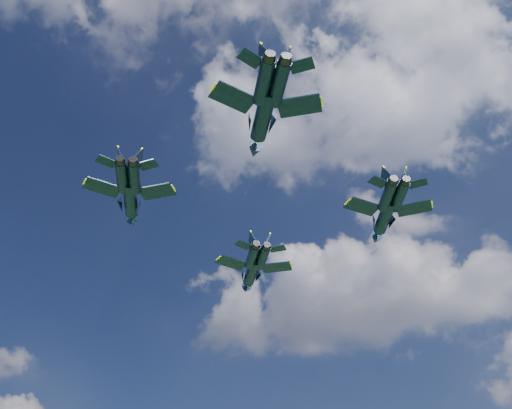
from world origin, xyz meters
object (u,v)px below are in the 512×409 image
object	(u,v)px
jet_lead	(251,273)
jet_right	(384,218)
jet_slot	(262,118)
jet_left	(131,201)

from	to	relation	value
jet_lead	jet_right	distance (m)	27.13
jet_right	jet_slot	size ratio (longest dim) A/B	0.94
jet_left	jet_slot	distance (m)	24.23
jet_left	jet_right	world-z (taller)	jet_left
jet_left	jet_slot	xyz separation A→B (m)	(22.97, -7.66, 0.73)
jet_lead	jet_right	size ratio (longest dim) A/B	1.02
jet_lead	jet_left	bearing A→B (deg)	-140.01
jet_left	jet_right	distance (m)	36.39
jet_lead	jet_slot	distance (m)	36.27
jet_slot	jet_left	bearing A→B (deg)	130.90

